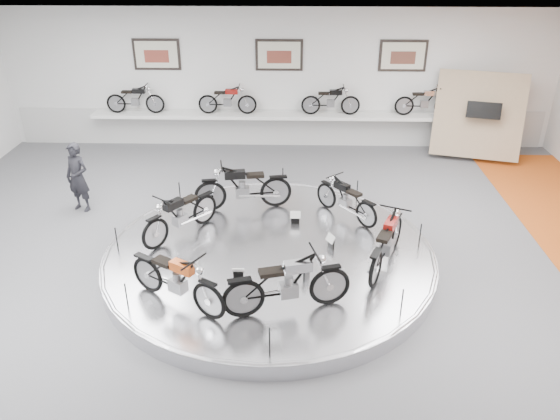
{
  "coord_description": "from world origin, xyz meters",
  "views": [
    {
      "loc": [
        0.45,
        -8.79,
        5.86
      ],
      "look_at": [
        0.2,
        0.6,
        1.03
      ],
      "focal_mm": 35.0,
      "sensor_mm": 36.0,
      "label": 1
    }
  ],
  "objects_px": {
    "bike_b": "(243,187)",
    "visitor": "(78,177)",
    "bike_c": "(180,214)",
    "bike_f": "(387,242)",
    "shelf": "(279,116)",
    "display_platform": "(270,257)",
    "bike_e": "(287,283)",
    "bike_d": "(176,279)",
    "bike_a": "(346,199)"
  },
  "relations": [
    {
      "from": "bike_d",
      "to": "bike_f",
      "type": "distance_m",
      "value": 3.82
    },
    {
      "from": "bike_a",
      "to": "bike_e",
      "type": "bearing_deg",
      "value": 118.79
    },
    {
      "from": "bike_b",
      "to": "visitor",
      "type": "height_order",
      "value": "visitor"
    },
    {
      "from": "display_platform",
      "to": "bike_b",
      "type": "bearing_deg",
      "value": 110.21
    },
    {
      "from": "bike_c",
      "to": "bike_e",
      "type": "distance_m",
      "value": 3.25
    },
    {
      "from": "bike_c",
      "to": "shelf",
      "type": "bearing_deg",
      "value": -159.97
    },
    {
      "from": "display_platform",
      "to": "bike_f",
      "type": "bearing_deg",
      "value": -12.87
    },
    {
      "from": "shelf",
      "to": "bike_b",
      "type": "relative_size",
      "value": 6.02
    },
    {
      "from": "display_platform",
      "to": "bike_d",
      "type": "height_order",
      "value": "bike_d"
    },
    {
      "from": "bike_c",
      "to": "bike_a",
      "type": "bearing_deg",
      "value": 141.85
    },
    {
      "from": "display_platform",
      "to": "bike_e",
      "type": "relative_size",
      "value": 3.54
    },
    {
      "from": "shelf",
      "to": "bike_c",
      "type": "bearing_deg",
      "value": -107.13
    },
    {
      "from": "display_platform",
      "to": "visitor",
      "type": "height_order",
      "value": "visitor"
    },
    {
      "from": "bike_e",
      "to": "visitor",
      "type": "xyz_separation_m",
      "value": [
        -4.87,
        4.1,
        -0.01
      ]
    },
    {
      "from": "bike_e",
      "to": "bike_f",
      "type": "xyz_separation_m",
      "value": [
        1.79,
        1.38,
        -0.02
      ]
    },
    {
      "from": "bike_a",
      "to": "bike_f",
      "type": "height_order",
      "value": "bike_f"
    },
    {
      "from": "bike_f",
      "to": "visitor",
      "type": "bearing_deg",
      "value": 91.37
    },
    {
      "from": "shelf",
      "to": "bike_b",
      "type": "height_order",
      "value": "bike_b"
    },
    {
      "from": "bike_d",
      "to": "visitor",
      "type": "distance_m",
      "value": 5.01
    },
    {
      "from": "shelf",
      "to": "bike_f",
      "type": "distance_m",
      "value": 7.23
    },
    {
      "from": "bike_c",
      "to": "bike_f",
      "type": "bearing_deg",
      "value": 112.65
    },
    {
      "from": "shelf",
      "to": "bike_d",
      "type": "distance_m",
      "value": 8.28
    },
    {
      "from": "bike_b",
      "to": "bike_e",
      "type": "height_order",
      "value": "bike_b"
    },
    {
      "from": "bike_b",
      "to": "bike_e",
      "type": "xyz_separation_m",
      "value": [
        1.03,
        -3.65,
        -0.01
      ]
    },
    {
      "from": "bike_d",
      "to": "bike_e",
      "type": "height_order",
      "value": "bike_e"
    },
    {
      "from": "display_platform",
      "to": "bike_a",
      "type": "relative_size",
      "value": 4.26
    },
    {
      "from": "display_platform",
      "to": "visitor",
      "type": "relative_size",
      "value": 3.92
    },
    {
      "from": "bike_b",
      "to": "bike_d",
      "type": "height_order",
      "value": "bike_b"
    },
    {
      "from": "bike_c",
      "to": "bike_f",
      "type": "relative_size",
      "value": 0.96
    },
    {
      "from": "shelf",
      "to": "bike_c",
      "type": "distance_m",
      "value": 6.14
    },
    {
      "from": "shelf",
      "to": "display_platform",
      "type": "bearing_deg",
      "value": -90.0
    },
    {
      "from": "bike_c",
      "to": "visitor",
      "type": "bearing_deg",
      "value": -84.99
    },
    {
      "from": "bike_a",
      "to": "bike_b",
      "type": "distance_m",
      "value": 2.27
    },
    {
      "from": "display_platform",
      "to": "shelf",
      "type": "relative_size",
      "value": 0.58
    },
    {
      "from": "bike_f",
      "to": "visitor",
      "type": "relative_size",
      "value": 1.07
    },
    {
      "from": "display_platform",
      "to": "bike_f",
      "type": "height_order",
      "value": "bike_f"
    },
    {
      "from": "bike_b",
      "to": "bike_d",
      "type": "distance_m",
      "value": 3.62
    },
    {
      "from": "bike_e",
      "to": "bike_f",
      "type": "height_order",
      "value": "bike_e"
    },
    {
      "from": "bike_e",
      "to": "visitor",
      "type": "distance_m",
      "value": 6.36
    },
    {
      "from": "bike_e",
      "to": "visitor",
      "type": "height_order",
      "value": "visitor"
    },
    {
      "from": "bike_c",
      "to": "visitor",
      "type": "distance_m",
      "value": 3.17
    },
    {
      "from": "display_platform",
      "to": "bike_a",
      "type": "bearing_deg",
      "value": 41.96
    },
    {
      "from": "bike_f",
      "to": "visitor",
      "type": "height_order",
      "value": "visitor"
    },
    {
      "from": "bike_b",
      "to": "bike_c",
      "type": "relative_size",
      "value": 1.09
    },
    {
      "from": "bike_b",
      "to": "bike_c",
      "type": "xyz_separation_m",
      "value": [
        -1.15,
        -1.24,
        -0.05
      ]
    },
    {
      "from": "bike_b",
      "to": "bike_f",
      "type": "relative_size",
      "value": 1.05
    },
    {
      "from": "display_platform",
      "to": "visitor",
      "type": "xyz_separation_m",
      "value": [
        -4.49,
        2.22,
        0.67
      ]
    },
    {
      "from": "bike_f",
      "to": "visitor",
      "type": "xyz_separation_m",
      "value": [
        -6.66,
        2.72,
        0.0
      ]
    },
    {
      "from": "bike_a",
      "to": "bike_b",
      "type": "relative_size",
      "value": 0.82
    },
    {
      "from": "bike_d",
      "to": "bike_e",
      "type": "distance_m",
      "value": 1.82
    }
  ]
}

